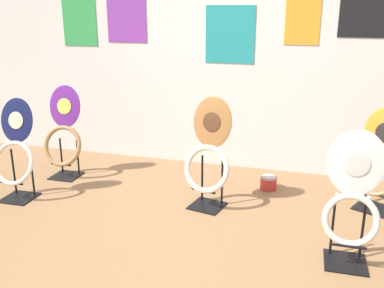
{
  "coord_description": "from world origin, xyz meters",
  "views": [
    {
      "loc": [
        1.03,
        -2.36,
        1.65
      ],
      "look_at": [
        0.03,
        1.03,
        0.55
      ],
      "focal_mm": 40.0,
      "sensor_mm": 36.0,
      "label": 1
    }
  ],
  "objects": [
    {
      "name": "toilet_seat_display_white_plain",
      "position": [
        1.31,
        0.39,
        0.46
      ],
      "size": [
        0.37,
        0.29,
        0.94
      ],
      "color": "black",
      "rests_on": "ground_plane"
    },
    {
      "name": "toilet_seat_display_orange_sun",
      "position": [
        1.59,
        1.38,
        0.44
      ],
      "size": [
        0.42,
        0.39,
        0.89
      ],
      "color": "black",
      "rests_on": "ground_plane"
    },
    {
      "name": "paint_can",
      "position": [
        0.65,
        1.52,
        0.07
      ],
      "size": [
        0.16,
        0.16,
        0.13
      ],
      "color": "red",
      "rests_on": "ground_plane"
    },
    {
      "name": "toilet_seat_display_navy_moon",
      "position": [
        -1.52,
        0.67,
        0.43
      ],
      "size": [
        0.41,
        0.3,
        0.92
      ],
      "color": "black",
      "rests_on": "ground_plane"
    },
    {
      "name": "ground_plane",
      "position": [
        0.0,
        0.0,
        0.0
      ],
      "size": [
        14.0,
        14.0,
        0.0
      ],
      "primitive_type": "plane",
      "color": "#8E6642"
    },
    {
      "name": "toilet_seat_display_woodgrain",
      "position": [
        0.19,
        1.0,
        0.46
      ],
      "size": [
        0.45,
        0.33,
        0.97
      ],
      "color": "black",
      "rests_on": "ground_plane"
    },
    {
      "name": "toilet_seat_display_purple_note",
      "position": [
        -1.41,
        1.27,
        0.42
      ],
      "size": [
        0.43,
        0.28,
        0.94
      ],
      "color": "black",
      "rests_on": "ground_plane"
    },
    {
      "name": "wall_back",
      "position": [
        0.0,
        2.09,
        1.3
      ],
      "size": [
        8.0,
        0.07,
        2.6
      ],
      "color": "silver",
      "rests_on": "ground_plane"
    }
  ]
}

